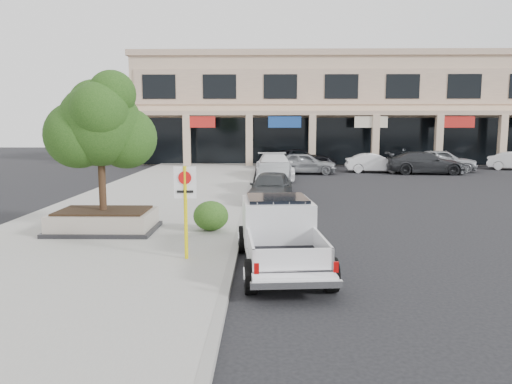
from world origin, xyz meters
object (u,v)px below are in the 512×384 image
planter_tree (106,125)px  curb_car_b (274,178)px  lot_car_b (374,163)px  pickup_truck (281,236)px  lot_car_d (301,159)px  curb_car_c (274,166)px  curb_car_d (274,160)px  lot_car_e (442,160)px  no_parking_sign (185,199)px  lot_car_a (305,163)px  planter (104,221)px  curb_car_a (271,188)px  lot_car_c (425,163)px

planter_tree → curb_car_b: planter_tree is taller
lot_car_b → planter_tree: bearing=151.2°
pickup_truck → lot_car_d: size_ratio=0.94×
curb_car_c → curb_car_d: (0.16, 7.21, -0.13)m
curb_car_b → lot_car_e: 16.61m
no_parking_sign → curb_car_d: (2.67, 26.47, -0.97)m
no_parking_sign → lot_car_b: bearing=67.6°
no_parking_sign → lot_car_a: size_ratio=0.52×
planter → lot_car_a: size_ratio=0.73×
planter_tree → curb_car_b: size_ratio=0.90×
curb_car_a → curb_car_c: (0.32, 9.77, 0.09)m
curb_car_a → lot_car_a: 13.27m
curb_car_c → lot_car_e: 13.33m
no_parking_sign → lot_car_d: 26.88m
curb_car_c → lot_car_c: size_ratio=1.04×
curb_car_b → lot_car_e: (12.39, 11.07, 0.08)m
lot_car_c → lot_car_d: size_ratio=0.97×
lot_car_d → lot_car_e: 10.33m
planter_tree → lot_car_e: 27.71m
planter → no_parking_sign: (3.06, -3.12, 1.16)m
lot_car_b → lot_car_e: size_ratio=0.85×
curb_car_a → lot_car_b: size_ratio=1.02×
planter → curb_car_c: curb_car_c is taller
lot_car_a → lot_car_b: (5.10, 1.26, -0.08)m
curb_car_c → curb_car_d: bearing=86.6°
curb_car_d → lot_car_b: lot_car_b is taller
planter_tree → curb_car_b: (5.35, 10.05, -2.68)m
planter → pickup_truck: pickup_truck is taller
planter_tree → lot_car_a: 20.87m
curb_car_d → lot_car_a: bearing=-60.1°
curb_car_d → lot_car_d: bearing=2.3°
planter → planter_tree: planter_tree is taller
pickup_truck → lot_car_a: size_ratio=1.17×
lot_car_a → lot_car_c: lot_car_c is taller
lot_car_b → lot_car_e: lot_car_e is taller
lot_car_c → curb_car_d: bearing=74.5°
curb_car_c → lot_car_a: curb_car_c is taller
planter → lot_car_d: (7.75, 23.33, 0.29)m
planter → curb_car_a: bearing=50.5°
planter_tree → no_parking_sign: (2.93, -3.27, -1.78)m
lot_car_e → lot_car_a: bearing=113.5°
planter_tree → pickup_truck: (5.26, -3.60, -2.60)m
no_parking_sign → curb_car_b: no_parking_sign is taller
no_parking_sign → curb_car_d: size_ratio=0.48×
pickup_truck → curb_car_b: pickup_truck is taller
curb_car_a → lot_car_d: (2.49, 16.96, 0.05)m
curb_car_b → planter_tree: bearing=-113.1°
lot_car_c → lot_car_d: 9.17m
planter_tree → no_parking_sign: size_ratio=1.74×
lot_car_e → curb_car_b: bearing=144.8°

